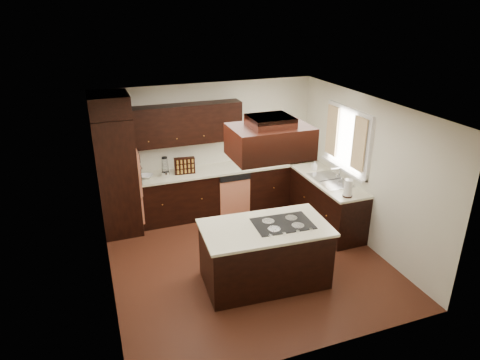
% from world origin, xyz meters
% --- Properties ---
extents(floor, '(4.20, 4.20, 0.02)m').
position_xyz_m(floor, '(0.00, 0.00, -0.01)').
color(floor, '#5A2A19').
rests_on(floor, ground).
extents(ceiling, '(4.20, 4.20, 0.02)m').
position_xyz_m(ceiling, '(0.00, 0.00, 2.51)').
color(ceiling, silver).
rests_on(ceiling, ground).
extents(wall_back, '(4.20, 0.02, 2.50)m').
position_xyz_m(wall_back, '(0.00, 2.11, 1.25)').
color(wall_back, beige).
rests_on(wall_back, ground).
extents(wall_front, '(4.20, 0.02, 2.50)m').
position_xyz_m(wall_front, '(0.00, -2.11, 1.25)').
color(wall_front, beige).
rests_on(wall_front, ground).
extents(wall_left, '(0.02, 4.20, 2.50)m').
position_xyz_m(wall_left, '(-2.11, 0.00, 1.25)').
color(wall_left, beige).
rests_on(wall_left, ground).
extents(wall_right, '(0.02, 4.20, 2.50)m').
position_xyz_m(wall_right, '(2.11, 0.00, 1.25)').
color(wall_right, beige).
rests_on(wall_right, ground).
extents(oven_column, '(0.65, 0.75, 2.12)m').
position_xyz_m(oven_column, '(-1.78, 1.71, 1.06)').
color(oven_column, black).
rests_on(oven_column, floor).
extents(wall_oven_face, '(0.05, 0.62, 0.78)m').
position_xyz_m(wall_oven_face, '(-1.43, 1.71, 1.12)').
color(wall_oven_face, '#D57D57').
rests_on(wall_oven_face, oven_column).
extents(base_cabinets_back, '(2.93, 0.60, 0.88)m').
position_xyz_m(base_cabinets_back, '(0.03, 1.80, 0.44)').
color(base_cabinets_back, black).
rests_on(base_cabinets_back, floor).
extents(base_cabinets_right, '(0.60, 2.40, 0.88)m').
position_xyz_m(base_cabinets_right, '(1.80, 0.90, 0.44)').
color(base_cabinets_right, black).
rests_on(base_cabinets_right, floor).
extents(countertop_back, '(2.93, 0.63, 0.04)m').
position_xyz_m(countertop_back, '(0.03, 1.79, 0.90)').
color(countertop_back, beige).
rests_on(countertop_back, base_cabinets_back).
extents(countertop_right, '(0.63, 2.40, 0.04)m').
position_xyz_m(countertop_right, '(1.79, 0.90, 0.90)').
color(countertop_right, beige).
rests_on(countertop_right, base_cabinets_right).
extents(upper_cabinets, '(2.00, 0.34, 0.72)m').
position_xyz_m(upper_cabinets, '(-0.43, 1.93, 1.81)').
color(upper_cabinets, black).
rests_on(upper_cabinets, wall_back).
extents(dishwasher_front, '(0.60, 0.05, 0.72)m').
position_xyz_m(dishwasher_front, '(0.33, 1.50, 0.40)').
color(dishwasher_front, '#D57D57').
rests_on(dishwasher_front, floor).
extents(window_frame, '(0.06, 1.32, 1.12)m').
position_xyz_m(window_frame, '(2.07, 0.55, 1.65)').
color(window_frame, white).
rests_on(window_frame, wall_right).
extents(window_pane, '(0.00, 1.20, 1.00)m').
position_xyz_m(window_pane, '(2.10, 0.55, 1.65)').
color(window_pane, white).
rests_on(window_pane, wall_right).
extents(curtain_left, '(0.02, 0.34, 0.90)m').
position_xyz_m(curtain_left, '(2.01, 0.13, 1.70)').
color(curtain_left, '#FEF1C4').
rests_on(curtain_left, wall_right).
extents(curtain_right, '(0.02, 0.34, 0.90)m').
position_xyz_m(curtain_right, '(2.01, 0.97, 1.70)').
color(curtain_right, '#FEF1C4').
rests_on(curtain_right, wall_right).
extents(sink_rim, '(0.52, 0.84, 0.01)m').
position_xyz_m(sink_rim, '(1.80, 0.55, 0.92)').
color(sink_rim, silver).
rests_on(sink_rim, countertop_right).
extents(island, '(1.81, 1.06, 0.88)m').
position_xyz_m(island, '(0.04, -0.61, 0.44)').
color(island, black).
rests_on(island, floor).
extents(island_top, '(1.88, 1.12, 0.04)m').
position_xyz_m(island_top, '(0.04, -0.61, 0.90)').
color(island_top, beige).
rests_on(island_top, island).
extents(cooktop, '(0.86, 0.60, 0.01)m').
position_xyz_m(cooktop, '(0.31, -0.62, 0.93)').
color(cooktop, black).
rests_on(cooktop, island_top).
extents(range_hood, '(1.05, 0.72, 0.42)m').
position_xyz_m(range_hood, '(0.10, -0.55, 2.16)').
color(range_hood, black).
rests_on(range_hood, ceiling).
extents(hood_duct, '(0.55, 0.50, 0.13)m').
position_xyz_m(hood_duct, '(0.10, -0.55, 2.44)').
color(hood_duct, black).
rests_on(hood_duct, ceiling).
extents(blender_base, '(0.15, 0.15, 0.10)m').
position_xyz_m(blender_base, '(-0.93, 1.71, 0.97)').
color(blender_base, silver).
rests_on(blender_base, countertop_back).
extents(blender_pitcher, '(0.13, 0.13, 0.26)m').
position_xyz_m(blender_pitcher, '(-0.93, 1.71, 1.15)').
color(blender_pitcher, silver).
rests_on(blender_pitcher, blender_base).
extents(spice_rack, '(0.38, 0.13, 0.31)m').
position_xyz_m(spice_rack, '(-0.57, 1.75, 1.08)').
color(spice_rack, black).
rests_on(spice_rack, countertop_back).
extents(mixing_bowl, '(0.30, 0.30, 0.06)m').
position_xyz_m(mixing_bowl, '(-1.27, 1.79, 0.95)').
color(mixing_bowl, white).
rests_on(mixing_bowl, countertop_back).
extents(soap_bottle, '(0.08, 0.09, 0.17)m').
position_xyz_m(soap_bottle, '(1.78, 1.10, 1.01)').
color(soap_bottle, white).
rests_on(soap_bottle, countertop_right).
extents(paper_towel, '(0.18, 0.18, 0.30)m').
position_xyz_m(paper_towel, '(1.70, -0.15, 1.07)').
color(paper_towel, white).
rests_on(paper_towel, countertop_right).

